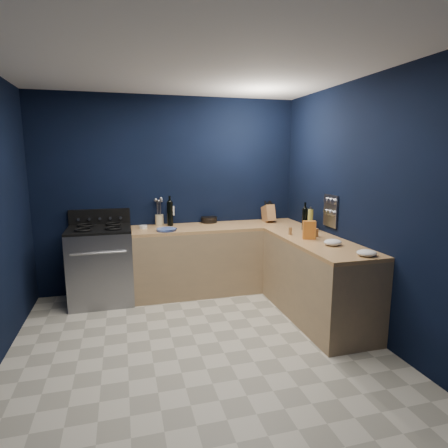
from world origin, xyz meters
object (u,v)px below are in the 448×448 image
object	(u,v)px
utensil_crock	(159,220)
crouton_bag	(309,230)
plate_stack	(166,230)
knife_block	(268,214)
gas_range	(101,266)

from	to	relation	value
utensil_crock	crouton_bag	world-z (taller)	crouton_bag
plate_stack	knife_block	bearing A→B (deg)	10.50
plate_stack	gas_range	bearing A→B (deg)	168.82
plate_stack	crouton_bag	xyz separation A→B (m)	(1.49, -0.89, 0.09)
utensil_crock	crouton_bag	distance (m)	2.02
utensil_crock	crouton_bag	xyz separation A→B (m)	(1.53, -1.32, 0.03)
gas_range	crouton_bag	bearing A→B (deg)	-24.49
plate_stack	crouton_bag	world-z (taller)	crouton_bag
knife_block	utensil_crock	bearing A→B (deg)	172.64
knife_block	crouton_bag	bearing A→B (deg)	-90.46
gas_range	utensil_crock	xyz separation A→B (m)	(0.76, 0.27, 0.51)
plate_stack	utensil_crock	distance (m)	0.43
utensil_crock	crouton_bag	bearing A→B (deg)	-40.64
knife_block	crouton_bag	xyz separation A→B (m)	(0.02, -1.16, -0.01)
plate_stack	crouton_bag	distance (m)	1.74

